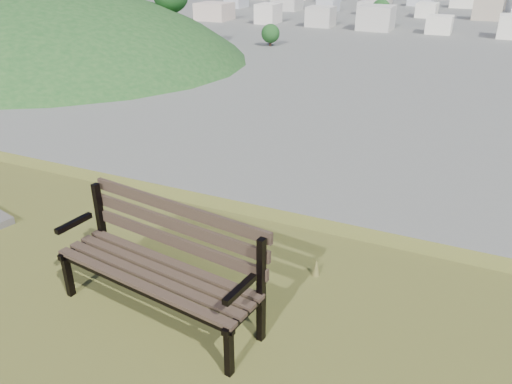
% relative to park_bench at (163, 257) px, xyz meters
% --- Properties ---
extents(park_bench, '(1.90, 0.84, 0.96)m').
position_rel_park_bench_xyz_m(park_bench, '(0.00, 0.00, 0.00)').
color(park_bench, '#3A2E21').
rests_on(park_bench, hilltop_mesa).
extents(green_wooded_hill, '(154.55, 123.64, 77.27)m').
position_rel_park_bench_xyz_m(green_wooded_hill, '(-120.88, 104.49, -25.43)').
color(green_wooded_hill, '#163C17').
rests_on(green_wooded_hill, ground).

